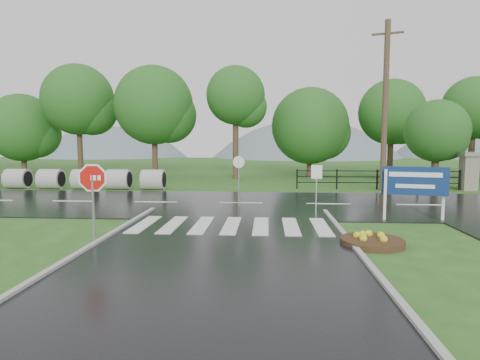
{
  "coord_description": "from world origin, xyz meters",
  "views": [
    {
      "loc": [
        1.2,
        -8.27,
        2.91
      ],
      "look_at": [
        0.23,
        6.0,
        1.5
      ],
      "focal_mm": 30.0,
      "sensor_mm": 36.0,
      "label": 1
    }
  ],
  "objects": [
    {
      "name": "stop_sign",
      "position": [
        -3.65,
        2.51,
        1.7
      ],
      "size": [
        1.07,
        0.17,
        2.42
      ],
      "color": "#939399",
      "rests_on": "ground"
    },
    {
      "name": "treeline",
      "position": [
        1.0,
        24.0,
        0.0
      ],
      "size": [
        83.2,
        5.2,
        10.0
      ],
      "color": "#1E561A",
      "rests_on": "ground"
    },
    {
      "name": "culvert_pipes",
      "position": [
        -11.85,
        15.0,
        0.6
      ],
      "size": [
        13.9,
        1.2,
        1.2
      ],
      "color": "#9E9B93",
      "rests_on": "ground"
    },
    {
      "name": "hills",
      "position": [
        3.49,
        65.0,
        -15.54
      ],
      "size": [
        102.0,
        48.0,
        48.0
      ],
      "color": "slate",
      "rests_on": "ground"
    },
    {
      "name": "entrance_tree_left",
      "position": [
        11.67,
        17.5,
        3.49
      ],
      "size": [
        3.85,
        3.85,
        5.44
      ],
      "color": "#3D2B1C",
      "rests_on": "ground"
    },
    {
      "name": "utility_pole_east",
      "position": [
        7.92,
        15.5,
        4.92
      ],
      "size": [
        1.68,
        0.61,
        9.68
      ],
      "color": "#473523",
      "rests_on": "ground"
    },
    {
      "name": "flower_bed",
      "position": [
        4.14,
        2.93,
        0.13
      ],
      "size": [
        1.75,
        1.75,
        0.35
      ],
      "color": "#332111",
      "rests_on": "ground"
    },
    {
      "name": "ground",
      "position": [
        0.0,
        0.0,
        0.0
      ],
      "size": [
        120.0,
        120.0,
        0.0
      ],
      "primitive_type": "plane",
      "color": "#2A5A1E",
      "rests_on": "ground"
    },
    {
      "name": "pillar_west",
      "position": [
        13.0,
        16.0,
        1.18
      ],
      "size": [
        1.0,
        1.0,
        2.24
      ],
      "color": "gray",
      "rests_on": "ground"
    },
    {
      "name": "crosswalk",
      "position": [
        0.0,
        5.0,
        0.06
      ],
      "size": [
        6.5,
        2.8,
        0.02
      ],
      "color": "silver",
      "rests_on": "ground"
    },
    {
      "name": "main_road",
      "position": [
        0.0,
        10.0,
        0.0
      ],
      "size": [
        90.0,
        8.0,
        0.04
      ],
      "primitive_type": "cube",
      "color": "black",
      "rests_on": "ground"
    },
    {
      "name": "estate_billboard",
      "position": [
        6.52,
        6.51,
        1.36
      ],
      "size": [
        2.21,
        0.56,
        1.97
      ],
      "color": "silver",
      "rests_on": "ground"
    },
    {
      "name": "reg_sign_small",
      "position": [
        3.14,
        7.56,
        1.4
      ],
      "size": [
        0.43,
        0.12,
        1.95
      ],
      "color": "#939399",
      "rests_on": "ground"
    },
    {
      "name": "reg_sign_round",
      "position": [
        -0.04,
        9.06,
        1.42
      ],
      "size": [
        0.51,
        0.13,
        2.24
      ],
      "color": "#939399",
      "rests_on": "ground"
    },
    {
      "name": "fence_west",
      "position": [
        7.75,
        16.0,
        0.72
      ],
      "size": [
        9.58,
        0.08,
        1.2
      ],
      "color": "black",
      "rests_on": "ground"
    }
  ]
}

